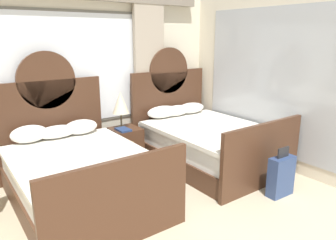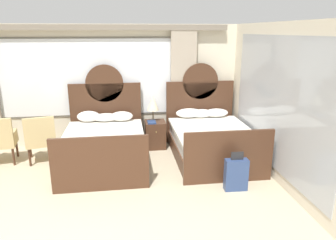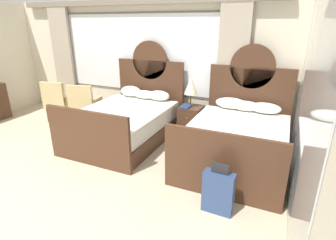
% 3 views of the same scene
% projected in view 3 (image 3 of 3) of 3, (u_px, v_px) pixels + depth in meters
% --- Properties ---
extents(wall_back_window, '(6.78, 0.22, 2.70)m').
position_uv_depth(wall_back_window, '(138.00, 59.00, 6.04)').
color(wall_back_window, beige).
rests_on(wall_back_window, ground_plane).
extents(wall_right_mirror, '(0.08, 4.96, 2.70)m').
position_uv_depth(wall_right_mirror, '(311.00, 114.00, 2.65)').
color(wall_right_mirror, beige).
rests_on(wall_right_mirror, ground_plane).
extents(bed_near_window, '(1.57, 2.22, 1.85)m').
position_uv_depth(bed_near_window, '(127.00, 120.00, 5.26)').
color(bed_near_window, '#472B1C').
rests_on(bed_near_window, ground_plane).
extents(bed_near_mirror, '(1.57, 2.22, 1.85)m').
position_uv_depth(bed_near_mirror, '(237.00, 139.00, 4.43)').
color(bed_near_mirror, '#472B1C').
rests_on(bed_near_mirror, ground_plane).
extents(nightstand_between_beds, '(0.45, 0.47, 0.61)m').
position_uv_depth(nightstand_between_beds, '(191.00, 121.00, 5.49)').
color(nightstand_between_beds, '#472B1C').
rests_on(nightstand_between_beds, ground_plane).
extents(table_lamp_on_nightstand, '(0.27, 0.27, 0.60)m').
position_uv_depth(table_lamp_on_nightstand, '(191.00, 86.00, 5.30)').
color(table_lamp_on_nightstand, brown).
rests_on(table_lamp_on_nightstand, nightstand_between_beds).
extents(book_on_nightstand, '(0.18, 0.26, 0.03)m').
position_uv_depth(book_on_nightstand, '(186.00, 107.00, 5.33)').
color(book_on_nightstand, navy).
rests_on(book_on_nightstand, nightstand_between_beds).
extents(armchair_by_window_left, '(0.68, 0.68, 0.96)m').
position_uv_depth(armchair_by_window_left, '(84.00, 103.00, 5.89)').
color(armchair_by_window_left, tan).
rests_on(armchair_by_window_left, ground_plane).
extents(armchair_by_window_centre, '(0.65, 0.65, 0.96)m').
position_uv_depth(armchair_by_window_centre, '(58.00, 100.00, 6.19)').
color(armchair_by_window_centre, tan).
rests_on(armchair_by_window_centre, ground_plane).
extents(suitcase_on_floor, '(0.38, 0.17, 0.67)m').
position_uv_depth(suitcase_on_floor, '(218.00, 192.00, 3.23)').
color(suitcase_on_floor, navy).
rests_on(suitcase_on_floor, ground_plane).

